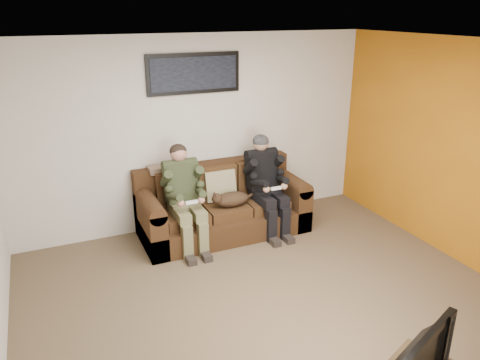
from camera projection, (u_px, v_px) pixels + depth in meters
name	position (u px, v px, depth m)	size (l,w,h in m)	color
floor	(272.00, 305.00, 4.85)	(5.00, 5.00, 0.00)	brown
ceiling	(279.00, 45.00, 3.95)	(5.00, 5.00, 0.00)	silver
wall_back	(197.00, 133.00, 6.33)	(5.00, 5.00, 0.00)	beige
wall_front	(475.00, 329.00, 2.47)	(5.00, 5.00, 0.00)	beige
wall_right	(468.00, 156.00, 5.35)	(4.50, 4.50, 0.00)	beige
accent_wall_right	(468.00, 156.00, 5.34)	(4.50, 4.50, 0.00)	#AD6311
sofa	(221.00, 207.00, 6.36)	(2.22, 0.96, 0.91)	#382110
throw_pillow	(220.00, 185.00, 6.29)	(0.42, 0.12, 0.40)	#948961
throw_blanket	(165.00, 168.00, 6.15)	(0.45, 0.22, 0.08)	gray
person_left	(184.00, 191.00, 5.85)	(0.51, 0.87, 1.30)	olive
person_right	(266.00, 179.00, 6.28)	(0.51, 0.86, 1.31)	black
cat	(231.00, 199.00, 6.11)	(0.66, 0.26, 0.24)	#422B1A
framed_poster	(194.00, 73.00, 6.01)	(1.25, 0.05, 0.52)	black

